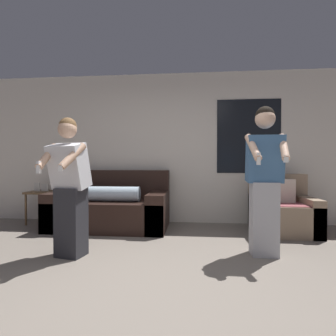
# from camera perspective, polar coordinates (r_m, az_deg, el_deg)

# --- Properties ---
(ground_plane) EXTENTS (14.00, 14.00, 0.00)m
(ground_plane) POSITION_cam_1_polar(r_m,az_deg,el_deg) (2.40, -4.43, -25.46)
(ground_plane) COLOR slate
(wall_back) EXTENTS (7.00, 0.07, 2.70)m
(wall_back) POSITION_cam_1_polar(r_m,az_deg,el_deg) (4.79, 1.23, 4.39)
(wall_back) COLOR silver
(wall_back) RESTS_ON ground_plane
(couch) EXTENTS (1.90, 0.97, 0.95)m
(couch) POSITION_cam_1_polar(r_m,az_deg,el_deg) (4.53, -12.38, -8.45)
(couch) COLOR black
(couch) RESTS_ON ground_plane
(armchair) EXTENTS (0.89, 0.82, 0.90)m
(armchair) POSITION_cam_1_polar(r_m,az_deg,el_deg) (4.50, 23.63, -8.76)
(armchair) COLOR #937A60
(armchair) RESTS_ON ground_plane
(side_table) EXTENTS (0.53, 0.50, 0.73)m
(side_table) POSITION_cam_1_polar(r_m,az_deg,el_deg) (5.22, -25.26, -5.39)
(side_table) COLOR brown
(side_table) RESTS_ON ground_plane
(person_left) EXTENTS (0.47, 0.56, 1.59)m
(person_left) POSITION_cam_1_polar(r_m,az_deg,el_deg) (3.20, -20.67, -3.84)
(person_left) COLOR #28282D
(person_left) RESTS_ON ground_plane
(person_right) EXTENTS (0.46, 0.47, 1.73)m
(person_right) POSITION_cam_1_polar(r_m,az_deg,el_deg) (3.23, 20.26, -2.23)
(person_right) COLOR #B2B2B7
(person_right) RESTS_ON ground_plane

